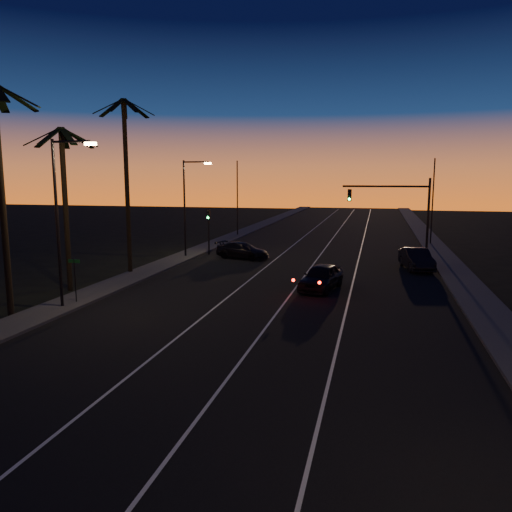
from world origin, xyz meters
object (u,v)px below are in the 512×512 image
(right_car, at_px, (416,259))
(cross_car, at_px, (242,250))
(signal_mast, at_px, (399,205))
(lead_car, at_px, (321,277))

(right_car, distance_m, cross_car, 14.54)
(signal_mast, height_order, right_car, signal_mast)
(lead_car, xyz_separation_m, cross_car, (-8.04, 10.64, -0.10))
(signal_mast, xyz_separation_m, lead_car, (-5.01, -12.07, -3.97))
(lead_car, bearing_deg, cross_car, 127.09)
(lead_car, bearing_deg, right_car, 53.83)
(right_car, bearing_deg, lead_car, -126.17)
(lead_car, distance_m, cross_car, 13.34)
(signal_mast, height_order, cross_car, signal_mast)
(lead_car, height_order, cross_car, lead_car)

